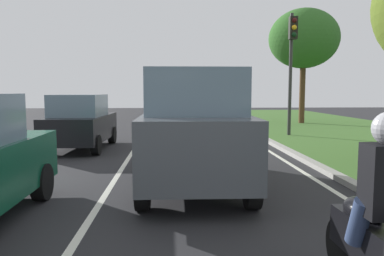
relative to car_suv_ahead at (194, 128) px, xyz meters
The scene contains 8 objects.
ground_plane 4.60m from the car_suv_ahead, 102.44° to the left, with size 60.00×60.00×0.00m, color #262628.
lane_line_center 4.79m from the car_suv_ahead, 110.89° to the left, with size 0.12×32.00×0.01m, color silver.
lane_line_right_edge 5.21m from the car_suv_ahead, 58.68° to the left, with size 0.12×32.00×0.01m, color silver.
curb_right 5.47m from the car_suv_ahead, 54.10° to the left, with size 0.24×48.00×0.12m, color #9E9B93.
car_suv_ahead is the anchor object (origin of this frame).
car_hatchback_far 6.01m from the car_suv_ahead, 124.32° to the left, with size 1.82×3.75×1.78m.
traffic_light_near_right 9.34m from the car_suv_ahead, 60.33° to the left, with size 0.32×0.50×5.04m.
tree_roadside_far 15.83m from the car_suv_ahead, 62.82° to the left, with size 3.91×3.91×6.49m.
Camera 1 is at (0.52, 2.34, 1.90)m, focal length 34.92 mm.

